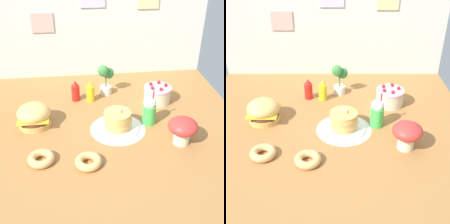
# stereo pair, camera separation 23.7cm
# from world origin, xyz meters

# --- Properties ---
(ground_plane) EXTENTS (2.37, 2.19, 0.02)m
(ground_plane) POSITION_xyz_m (0.00, 0.00, -0.01)
(ground_plane) COLOR #9E6B38
(back_wall) EXTENTS (2.37, 0.04, 1.07)m
(back_wall) POSITION_xyz_m (0.00, 1.09, 0.54)
(back_wall) COLOR beige
(back_wall) RESTS_ON ground_plane
(doily_mat) EXTENTS (0.45, 0.45, 0.00)m
(doily_mat) POSITION_xyz_m (0.10, -0.02, 0.00)
(doily_mat) COLOR white
(doily_mat) RESTS_ON ground_plane
(burger) EXTENTS (0.27, 0.27, 0.20)m
(burger) POSITION_xyz_m (-0.57, 0.13, 0.09)
(burger) COLOR #DBA859
(burger) RESTS_ON ground_plane
(pancake_stack) EXTENTS (0.35, 0.35, 0.18)m
(pancake_stack) POSITION_xyz_m (0.10, -0.02, 0.08)
(pancake_stack) COLOR white
(pancake_stack) RESTS_ON doily_mat
(layer_cake) EXTENTS (0.26, 0.26, 0.19)m
(layer_cake) POSITION_xyz_m (0.53, 0.39, 0.08)
(layer_cake) COLOR beige
(layer_cake) RESTS_ON ground_plane
(ketchup_bottle) EXTENTS (0.08, 0.08, 0.20)m
(ketchup_bottle) POSITION_xyz_m (-0.23, 0.51, 0.09)
(ketchup_bottle) COLOR red
(ketchup_bottle) RESTS_ON ground_plane
(mustard_bottle) EXTENTS (0.08, 0.08, 0.20)m
(mustard_bottle) POSITION_xyz_m (-0.09, 0.49, 0.09)
(mustard_bottle) COLOR yellow
(mustard_bottle) RESTS_ON ground_plane
(cream_soda_cup) EXTENTS (0.11, 0.11, 0.31)m
(cream_soda_cup) POSITION_xyz_m (0.38, 0.05, 0.12)
(cream_soda_cup) COLOR green
(cream_soda_cup) RESTS_ON ground_plane
(donut_pink_glaze) EXTENTS (0.19, 0.19, 0.06)m
(donut_pink_glaze) POSITION_xyz_m (-0.49, -0.35, 0.03)
(donut_pink_glaze) COLOR tan
(donut_pink_glaze) RESTS_ON ground_plane
(donut_chocolate) EXTENTS (0.19, 0.19, 0.06)m
(donut_chocolate) POSITION_xyz_m (-0.16, -0.42, 0.03)
(donut_chocolate) COLOR tan
(donut_chocolate) RESTS_ON ground_plane
(potted_plant) EXTENTS (0.15, 0.12, 0.31)m
(potted_plant) POSITION_xyz_m (0.07, 0.61, 0.17)
(potted_plant) COLOR white
(potted_plant) RESTS_ON ground_plane
(mushroom_stool) EXTENTS (0.23, 0.23, 0.22)m
(mushroom_stool) POSITION_xyz_m (0.56, -0.25, 0.13)
(mushroom_stool) COLOR beige
(mushroom_stool) RESTS_ON ground_plane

